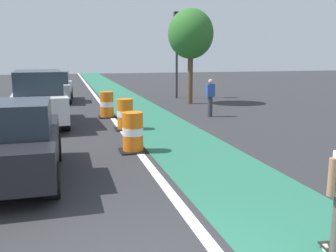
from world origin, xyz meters
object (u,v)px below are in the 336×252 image
pedestrian_crossing (210,97)px  street_tree_sidewalk (191,34)px  parked_sedan_nearest (11,142)px  traffic_barrel_front (133,132)px  traffic_light_corner (177,40)px  parked_suv_second (39,98)px  parked_sedan_third (54,87)px  traffic_barrel_back (107,105)px  traffic_barrel_mid (125,115)px

pedestrian_crossing → street_tree_sidewalk: size_ratio=0.32×
parked_sedan_nearest → pedestrian_crossing: 9.67m
traffic_barrel_front → traffic_light_corner: traffic_light_corner is taller
pedestrian_crossing → parked_suv_second: bearing=-179.2°
pedestrian_crossing → parked_sedan_nearest: bearing=-137.0°
parked_suv_second → traffic_light_corner: bearing=43.6°
parked_suv_second → parked_sedan_third: (0.35, 7.23, -0.20)m
parked_sedan_nearest → traffic_barrel_front: bearing=31.2°
pedestrian_crossing → street_tree_sidewalk: bearing=82.5°
parked_sedan_nearest → parked_sedan_third: same height
traffic_barrel_back → traffic_light_corner: (4.90, 6.04, 2.97)m
parked_sedan_nearest → traffic_light_corner: size_ratio=0.80×
parked_suv_second → parked_sedan_third: bearing=87.2°
parked_sedan_third → traffic_barrel_mid: (2.60, -8.88, -0.30)m
parked_suv_second → street_tree_sidewalk: 9.07m
traffic_barrel_mid → pedestrian_crossing: size_ratio=0.68×
parked_sedan_nearest → street_tree_sidewalk: street_tree_sidewalk is taller
traffic_barrel_front → traffic_light_corner: size_ratio=0.21×
traffic_barrel_back → parked_suv_second: bearing=-157.0°
parked_sedan_nearest → parked_suv_second: 6.51m
parked_sedan_third → traffic_light_corner: (7.16, -0.08, 2.67)m
street_tree_sidewalk → parked_sedan_nearest: bearing=-124.9°
traffic_barrel_front → traffic_barrel_mid: size_ratio=1.00×
pedestrian_crossing → parked_sedan_third: bearing=132.5°
traffic_barrel_front → parked_sedan_third: bearing=100.9°
traffic_light_corner → traffic_barrel_front: bearing=-112.1°
traffic_light_corner → parked_suv_second: bearing=-136.4°
traffic_barrel_mid → parked_suv_second: bearing=150.8°
traffic_barrel_front → traffic_light_corner: bearing=67.9°
traffic_barrel_mid → traffic_barrel_back: same height
parked_sedan_nearest → parked_suv_second: size_ratio=0.87×
parked_suv_second → traffic_barrel_back: size_ratio=4.31×
parked_sedan_nearest → parked_sedan_third: (0.54, 13.73, 0.00)m
traffic_barrel_front → pedestrian_crossing: bearing=49.2°
parked_suv_second → pedestrian_crossing: bearing=0.8°
traffic_barrel_front → traffic_barrel_mid: bearing=84.8°
traffic_barrel_mid → street_tree_sidewalk: street_tree_sidewalk is taller
traffic_barrel_front → traffic_barrel_back: same height
parked_suv_second → traffic_barrel_mid: parked_suv_second is taller
traffic_barrel_front → street_tree_sidewalk: bearing=62.6°
parked_sedan_third → traffic_barrel_front: (2.32, -12.00, -0.30)m
traffic_barrel_front → pedestrian_crossing: 6.44m
traffic_barrel_mid → pedestrian_crossing: (3.93, 1.75, 0.33)m
traffic_barrel_front → traffic_light_corner: 13.20m
parked_sedan_nearest → parked_suv_second: bearing=88.4°
parked_sedan_nearest → traffic_barrel_back: 8.11m
parked_sedan_nearest → pedestrian_crossing: (7.06, 6.60, 0.03)m
parked_sedan_third → pedestrian_crossing: bearing=-47.5°
traffic_light_corner → traffic_barrel_back: bearing=-129.0°
parked_sedan_third → traffic_barrel_front: 12.22m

